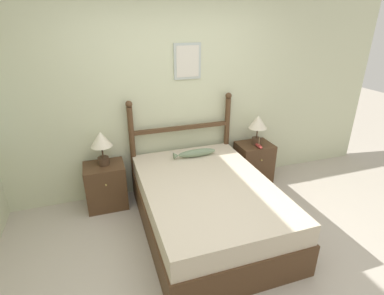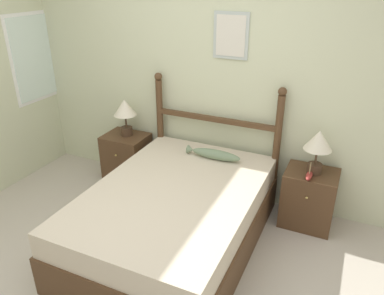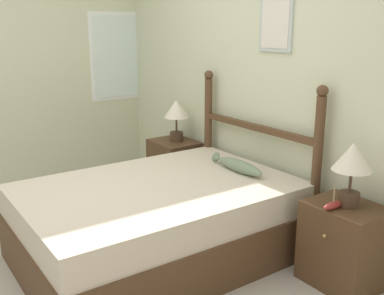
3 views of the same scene
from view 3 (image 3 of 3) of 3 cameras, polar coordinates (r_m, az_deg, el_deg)
The scene contains 10 objects.
ground_plane at distance 3.46m, azimuth -15.00°, elevation -15.12°, with size 16.00×16.00×0.00m, color #B7AD9E.
wall_back at distance 3.94m, azimuth 8.14°, elevation 8.57°, with size 6.40×0.08×2.55m.
bed at distance 3.46m, azimuth -4.26°, elevation -9.29°, with size 1.40×2.01×0.58m.
headboard at distance 3.87m, azimuth 8.01°, elevation 0.03°, with size 1.42×0.09×1.32m.
nightstand_left at distance 4.70m, azimuth -2.25°, elevation -2.58°, with size 0.49×0.42×0.58m.
nightstand_right at distance 3.26m, azimuth 18.67°, elevation -11.65°, with size 0.49×0.42×0.58m.
table_lamp_left at distance 4.56m, azimuth -2.01°, elevation 4.50°, with size 0.26×0.26×0.43m.
table_lamp_right at distance 3.04m, azimuth 19.68°, elevation -1.77°, with size 0.26×0.26×0.43m.
model_boat at distance 3.05m, azimuth 17.49°, elevation -6.98°, with size 0.06×0.17×0.16m.
fish_pillow at distance 3.64m, azimuth 5.84°, elevation -2.30°, with size 0.57×0.11×0.10m.
Camera 3 is at (2.86, -0.95, 1.71)m, focal length 42.00 mm.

